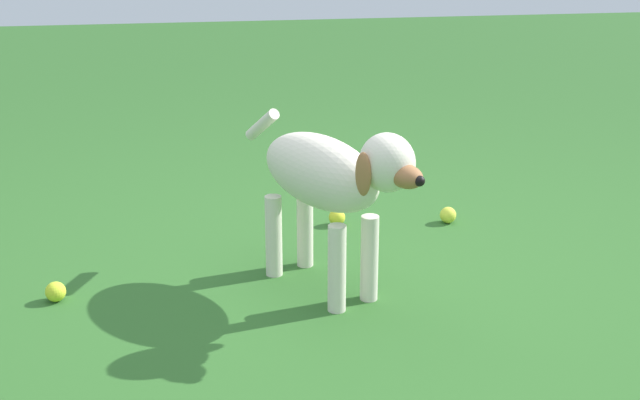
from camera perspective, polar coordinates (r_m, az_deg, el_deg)
name	(u,v)px	position (r m, az deg, el deg)	size (l,w,h in m)	color
ground	(353,296)	(2.81, 2.23, -6.47)	(14.00, 14.00, 0.00)	#2D6026
dog	(330,178)	(2.69, 0.67, 1.47)	(0.47, 0.80, 0.60)	silver
tennis_ball_0	(337,217)	(3.40, 1.14, -1.17)	(0.07, 0.07, 0.07)	yellow
tennis_ball_1	(56,292)	(2.89, -17.27, -5.88)	(0.07, 0.07, 0.07)	#CBDD2F
tennis_ball_2	(448,215)	(3.46, 8.56, -1.00)	(0.07, 0.07, 0.07)	#D6DF3F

